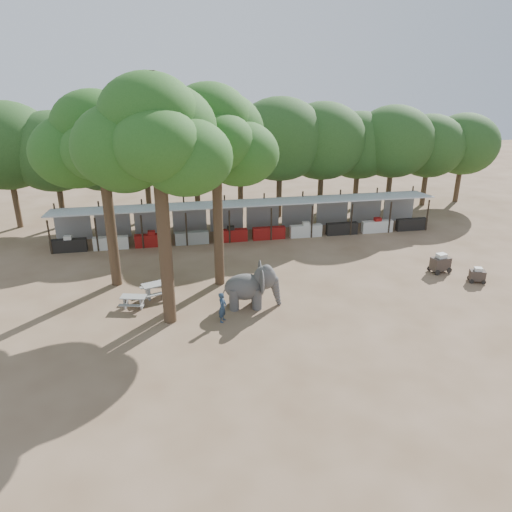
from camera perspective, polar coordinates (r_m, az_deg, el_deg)
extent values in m
plane|color=brown|center=(25.00, 4.37, -8.39)|extent=(100.00, 100.00, 0.00)
cube|color=#A7AAAF|center=(36.67, -1.00, 6.08)|extent=(28.00, 2.99, 0.39)
cylinder|color=#2D2319|center=(36.00, -20.82, 2.10)|extent=(0.12, 0.12, 2.40)
cylinder|color=#2D2319|center=(38.46, -20.23, 3.74)|extent=(0.12, 0.12, 2.80)
cube|color=black|center=(36.48, -20.60, 1.13)|extent=(2.38, 0.50, 0.90)
cube|color=gray|center=(38.53, -20.17, 3.16)|extent=(2.52, 0.12, 2.00)
cylinder|color=#2D2319|center=(35.57, -16.40, 2.43)|extent=(0.12, 0.12, 2.40)
cylinder|color=#2D2319|center=(38.06, -16.09, 4.07)|extent=(0.12, 0.12, 2.80)
cube|color=silver|center=(36.05, -16.24, 1.45)|extent=(2.38, 0.50, 0.90)
cube|color=gray|center=(38.13, -16.03, 3.48)|extent=(2.52, 0.12, 2.00)
cylinder|color=#2D2319|center=(35.36, -11.89, 2.76)|extent=(0.12, 0.12, 2.40)
cylinder|color=#2D2319|center=(37.86, -11.87, 4.38)|extent=(0.12, 0.12, 2.80)
cube|color=maroon|center=(35.84, -11.79, 1.76)|extent=(2.38, 0.50, 0.90)
cube|color=gray|center=(37.93, -11.82, 3.79)|extent=(2.52, 0.12, 2.00)
cylinder|color=#2D2319|center=(35.37, -7.36, 3.07)|extent=(0.12, 0.12, 2.40)
cylinder|color=#2D2319|center=(37.87, -7.63, 4.67)|extent=(0.12, 0.12, 2.80)
cube|color=gray|center=(35.85, -7.33, 2.06)|extent=(2.38, 0.50, 0.90)
cube|color=gray|center=(37.94, -7.59, 4.07)|extent=(2.52, 0.12, 2.00)
cylinder|color=#2D2319|center=(35.60, -2.85, 3.36)|extent=(0.12, 0.12, 2.40)
cylinder|color=#2D2319|center=(38.08, -3.41, 4.93)|extent=(0.12, 0.12, 2.80)
cube|color=maroon|center=(36.08, -2.89, 2.35)|extent=(2.38, 0.50, 0.90)
cube|color=gray|center=(38.15, -3.38, 4.34)|extent=(2.52, 0.12, 2.00)
cylinder|color=#2D2319|center=(36.04, 1.57, 3.62)|extent=(0.12, 0.12, 2.40)
cylinder|color=#2D2319|center=(38.50, 0.75, 5.16)|extent=(0.12, 0.12, 2.80)
cube|color=maroon|center=(36.52, 1.48, 2.63)|extent=(2.38, 0.50, 0.90)
cube|color=gray|center=(38.57, 0.76, 4.58)|extent=(2.52, 0.12, 2.00)
cylinder|color=#2D2319|center=(36.70, 5.86, 3.85)|extent=(0.12, 0.12, 2.40)
cylinder|color=#2D2319|center=(39.11, 4.79, 5.36)|extent=(0.12, 0.12, 2.80)
cube|color=silver|center=(37.16, 5.71, 2.87)|extent=(2.38, 0.50, 0.90)
cube|color=gray|center=(39.18, 4.79, 4.78)|extent=(2.52, 0.12, 2.00)
cylinder|color=#2D2319|center=(37.55, 9.98, 4.06)|extent=(0.12, 0.12, 2.40)
cylinder|color=#2D2319|center=(39.91, 8.70, 5.53)|extent=(0.12, 0.12, 2.80)
cube|color=black|center=(38.01, 9.78, 3.10)|extent=(2.38, 0.50, 0.90)
cube|color=gray|center=(39.98, 8.69, 4.96)|extent=(2.52, 0.12, 2.00)
cylinder|color=#2D2319|center=(38.59, 13.91, 4.23)|extent=(0.12, 0.12, 2.40)
cylinder|color=#2D2319|center=(40.89, 12.44, 5.67)|extent=(0.12, 0.12, 2.80)
cube|color=silver|center=(39.03, 13.66, 3.30)|extent=(2.38, 0.50, 0.90)
cube|color=gray|center=(40.96, 12.42, 5.11)|extent=(2.52, 0.12, 2.00)
cylinder|color=#2D2319|center=(39.80, 17.61, 4.38)|extent=(0.12, 0.12, 2.40)
cylinder|color=#2D2319|center=(42.03, 15.99, 5.77)|extent=(0.12, 0.12, 2.80)
cube|color=black|center=(40.23, 17.32, 3.47)|extent=(2.38, 0.50, 0.90)
cube|color=gray|center=(42.10, 15.96, 5.23)|extent=(2.52, 0.12, 2.00)
cylinder|color=#332316|center=(29.10, -16.49, 5.14)|extent=(0.60, 0.60, 9.20)
cone|color=#332316|center=(28.17, -17.53, 14.10)|extent=(0.57, 0.57, 2.88)
ellipsoid|color=#194514|center=(28.86, -19.95, 11.19)|extent=(4.80, 4.80, 3.94)
ellipsoid|color=#194514|center=(27.74, -14.74, 10.54)|extent=(4.20, 4.20, 3.44)
ellipsoid|color=#194514|center=(29.34, -16.73, 12.93)|extent=(5.20, 5.20, 4.26)
ellipsoid|color=#194514|center=(27.05, -17.55, 11.47)|extent=(3.80, 3.80, 3.12)
ellipsoid|color=#194514|center=(28.40, -18.11, 14.14)|extent=(4.40, 4.40, 3.61)
cylinder|color=#332316|center=(23.97, -10.55, 3.60)|extent=(0.64, 0.64, 10.40)
cone|color=#332316|center=(22.87, -11.49, 16.03)|extent=(0.61, 0.61, 3.25)
ellipsoid|color=#194514|center=(23.44, -14.68, 12.04)|extent=(4.80, 4.80, 3.94)
ellipsoid|color=#194514|center=(22.58, -8.02, 11.13)|extent=(4.20, 4.20, 3.44)
ellipsoid|color=#194514|center=(24.08, -10.81, 14.06)|extent=(5.20, 5.20, 4.26)
ellipsoid|color=#194514|center=(21.75, -11.25, 12.38)|extent=(3.80, 3.80, 3.12)
ellipsoid|color=#194514|center=(23.09, -12.23, 15.63)|extent=(4.40, 4.40, 3.61)
cylinder|color=#332316|center=(28.03, -4.42, 5.79)|extent=(0.56, 0.56, 9.60)
cone|color=#332316|center=(27.07, -4.72, 15.58)|extent=(0.53, 0.53, 3.00)
ellipsoid|color=#194514|center=(27.47, -7.67, 12.52)|extent=(4.80, 4.80, 3.94)
ellipsoid|color=#194514|center=(26.90, -1.87, 11.63)|extent=(4.20, 4.20, 3.44)
ellipsoid|color=#194514|center=(28.28, -4.49, 14.15)|extent=(5.20, 5.20, 4.26)
ellipsoid|color=#194514|center=(25.95, -4.34, 12.76)|extent=(3.80, 3.80, 3.12)
ellipsoid|color=#194514|center=(27.24, -5.42, 15.51)|extent=(4.40, 4.40, 3.61)
cylinder|color=#332316|center=(42.64, -24.98, 5.42)|extent=(0.44, 0.44, 3.74)
ellipsoid|color=#193714|center=(41.86, -25.80, 10.20)|extent=(6.46, 5.95, 5.61)
cylinder|color=#332316|center=(41.91, -20.57, 5.83)|extent=(0.44, 0.44, 3.74)
ellipsoid|color=#193714|center=(41.11, -21.26, 10.71)|extent=(6.46, 5.95, 5.61)
cylinder|color=#332316|center=(41.43, -16.03, 6.21)|extent=(0.44, 0.44, 3.74)
ellipsoid|color=#193714|center=(40.63, -16.58, 11.16)|extent=(6.46, 5.95, 5.61)
cylinder|color=#332316|center=(41.22, -11.40, 6.56)|extent=(0.44, 0.44, 3.74)
ellipsoid|color=#193714|center=(40.41, -11.79, 11.55)|extent=(6.46, 5.95, 5.61)
cylinder|color=#332316|center=(41.28, -6.75, 6.87)|extent=(0.44, 0.44, 3.74)
ellipsoid|color=#193714|center=(40.47, -6.98, 11.87)|extent=(6.46, 5.95, 5.61)
cylinder|color=#332316|center=(41.60, -2.13, 7.13)|extent=(0.44, 0.44, 3.74)
ellipsoid|color=#193714|center=(40.80, -2.20, 12.09)|extent=(6.46, 5.95, 5.61)
cylinder|color=#332316|center=(42.19, 2.39, 7.34)|extent=(0.44, 0.44, 3.74)
ellipsoid|color=#193714|center=(41.40, 2.47, 12.24)|extent=(6.46, 5.95, 5.61)
cylinder|color=#332316|center=(43.03, 6.76, 7.50)|extent=(0.44, 0.44, 3.74)
ellipsoid|color=#193714|center=(42.25, 6.99, 12.30)|extent=(6.46, 5.95, 5.61)
cylinder|color=#332316|center=(44.10, 10.95, 7.62)|extent=(0.44, 0.44, 3.74)
ellipsoid|color=#193714|center=(43.35, 11.31, 12.29)|extent=(6.46, 5.95, 5.61)
cylinder|color=#332316|center=(45.39, 14.92, 7.69)|extent=(0.44, 0.44, 3.74)
ellipsoid|color=#193714|center=(44.66, 15.39, 12.22)|extent=(6.46, 5.95, 5.61)
cylinder|color=#332316|center=(46.89, 18.65, 7.72)|extent=(0.44, 0.44, 3.74)
ellipsoid|color=#193714|center=(46.18, 19.21, 12.10)|extent=(6.46, 5.95, 5.61)
cylinder|color=#332316|center=(48.57, 22.14, 7.72)|extent=(0.44, 0.44, 3.74)
ellipsoid|color=#193714|center=(47.89, 22.78, 11.94)|extent=(6.46, 5.95, 5.61)
ellipsoid|color=#3F3D3D|center=(26.56, -1.25, -3.54)|extent=(2.32, 1.49, 1.43)
cylinder|color=#3F3D3D|center=(26.48, -2.51, -4.99)|extent=(0.56, 0.56, 1.21)
cylinder|color=#3F3D3D|center=(27.08, -2.57, -4.33)|extent=(0.56, 0.56, 1.21)
cylinder|color=#3F3D3D|center=(26.55, 0.12, -4.89)|extent=(0.56, 0.56, 1.21)
cylinder|color=#3F3D3D|center=(27.15, 0.00, -4.24)|extent=(0.56, 0.56, 1.21)
ellipsoid|color=#3F3D3D|center=(26.42, 1.02, -2.46)|extent=(1.31, 1.10, 1.33)
ellipsoid|color=#3F3D3D|center=(25.81, 0.71, -3.01)|extent=(0.31, 1.10, 1.36)
ellipsoid|color=#3F3D3D|center=(26.98, 0.44, -1.84)|extent=(0.31, 1.10, 1.36)
cone|color=#3F3D3D|center=(26.89, 2.38, -4.19)|extent=(0.59, 0.59, 1.50)
imported|color=#26384C|center=(25.33, -3.85, -5.86)|extent=(0.60, 0.69, 1.59)
cube|color=gray|center=(27.45, -13.84, -4.54)|extent=(1.44, 0.93, 0.05)
cube|color=gray|center=(27.73, -14.66, -5.10)|extent=(0.22, 0.54, 0.62)
cube|color=gray|center=(27.47, -12.89, -5.20)|extent=(0.22, 0.54, 0.62)
cube|color=gray|center=(27.16, -14.09, -5.50)|extent=(1.35, 0.54, 0.04)
cube|color=gray|center=(27.99, -13.51, -4.58)|extent=(1.35, 0.54, 0.04)
cube|color=gray|center=(28.32, -11.28, -3.15)|extent=(1.76, 1.23, 0.06)
cube|color=gray|center=(28.35, -12.24, -4.09)|extent=(0.31, 0.64, 0.75)
cube|color=gray|center=(28.63, -10.20, -3.66)|extent=(0.31, 0.64, 0.75)
cube|color=gray|center=(27.95, -10.84, -4.21)|extent=(1.61, 0.77, 0.05)
cube|color=gray|center=(28.97, -11.60, -3.28)|extent=(1.61, 0.77, 0.05)
cube|color=#312722|center=(32.44, 23.96, -2.03)|extent=(0.98, 0.77, 0.60)
cylinder|color=black|center=(32.21, 23.41, -2.70)|extent=(0.26, 0.13, 0.26)
cylinder|color=black|center=(32.41, 24.59, -2.75)|extent=(0.26, 0.13, 0.26)
cylinder|color=black|center=(32.71, 23.18, -2.28)|extent=(0.26, 0.13, 0.26)
cylinder|color=black|center=(32.90, 24.34, -2.33)|extent=(0.26, 0.13, 0.26)
cube|color=silver|center=(32.30, 24.07, -1.40)|extent=(0.52, 0.46, 0.22)
cube|color=#312722|center=(32.98, 20.32, -0.81)|extent=(1.25, 0.89, 0.80)
cylinder|color=black|center=(32.59, 20.05, -1.81)|extent=(0.35, 0.13, 0.34)
cylinder|color=black|center=(33.17, 21.24, -1.56)|extent=(0.35, 0.13, 0.34)
cylinder|color=black|center=(33.10, 19.21, -1.33)|extent=(0.35, 0.13, 0.34)
cylinder|color=black|center=(33.67, 20.40, -1.09)|extent=(0.35, 0.13, 0.34)
cube|color=silver|center=(32.80, 20.43, 0.01)|extent=(0.65, 0.56, 0.28)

